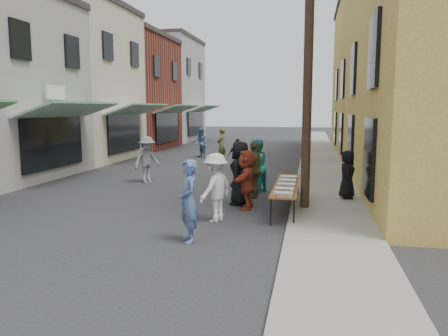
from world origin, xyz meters
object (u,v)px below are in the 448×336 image
at_px(utility_pole_far, 310,89).
at_px(catering_tray_sausage, 283,194).
at_px(utility_pole_near, 308,53).
at_px(guest_front_a, 240,173).
at_px(utility_pole_mid, 310,80).
at_px(guest_front_c, 257,166).
at_px(serving_table, 287,186).
at_px(server, 347,174).

xyz_separation_m(utility_pole_far, catering_tray_sausage, (-0.53, -25.66, -3.71)).
bearing_deg(catering_tray_sausage, utility_pole_far, 88.82).
xyz_separation_m(utility_pole_near, catering_tray_sausage, (-0.53, -1.66, -3.71)).
bearing_deg(guest_front_a, utility_pole_mid, 178.77).
bearing_deg(guest_front_c, guest_front_a, 14.66).
bearing_deg(utility_pole_near, utility_pole_far, 90.00).
xyz_separation_m(utility_pole_mid, guest_front_a, (-1.98, -11.58, -3.52)).
bearing_deg(serving_table, server, 40.12).
xyz_separation_m(utility_pole_mid, utility_pole_far, (0.00, 12.00, 0.00)).
distance_m(utility_pole_far, guest_front_a, 23.93).
bearing_deg(guest_front_a, serving_table, 82.17).
bearing_deg(server, catering_tray_sausage, 151.79).
bearing_deg(serving_table, guest_front_a, 163.71).
xyz_separation_m(utility_pole_far, guest_front_a, (-1.98, -23.58, -3.52)).
height_order(guest_front_a, guest_front_c, guest_front_a).
relative_size(catering_tray_sausage, guest_front_a, 0.25).
height_order(utility_pole_near, utility_pole_mid, same).
xyz_separation_m(utility_pole_mid, serving_table, (-0.53, -12.01, -3.79)).
relative_size(utility_pole_near, serving_table, 2.25).
distance_m(serving_table, catering_tray_sausage, 1.65).
height_order(utility_pole_near, guest_front_a, utility_pole_near).
distance_m(utility_pole_mid, guest_front_a, 12.27).
bearing_deg(utility_pole_mid, serving_table, -92.52).
bearing_deg(utility_pole_near, serving_table, -179.16).
height_order(guest_front_c, server, guest_front_c).
relative_size(serving_table, catering_tray_sausage, 8.00).
bearing_deg(utility_pole_mid, guest_front_c, -100.24).
bearing_deg(utility_pole_far, guest_front_c, -94.58).
xyz_separation_m(utility_pole_near, server, (1.30, 1.53, -3.63)).
xyz_separation_m(guest_front_a, guest_front_c, (0.26, 2.05, -0.03)).
xyz_separation_m(utility_pole_mid, catering_tray_sausage, (-0.53, -13.66, -3.71)).
height_order(utility_pole_mid, guest_front_c, utility_pole_mid).
height_order(guest_front_a, server, guest_front_a).
bearing_deg(guest_front_a, guest_front_c, -178.66).
distance_m(utility_pole_far, guest_front_c, 21.90).
xyz_separation_m(catering_tray_sausage, guest_front_c, (-1.19, 4.12, 0.16)).
height_order(serving_table, guest_front_a, guest_front_a).
distance_m(utility_pole_near, utility_pole_far, 24.00).
relative_size(utility_pole_near, catering_tray_sausage, 18.00).
relative_size(guest_front_a, guest_front_c, 1.04).
xyz_separation_m(guest_front_a, server, (3.28, 1.12, -0.11)).
distance_m(utility_pole_mid, serving_table, 12.60).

